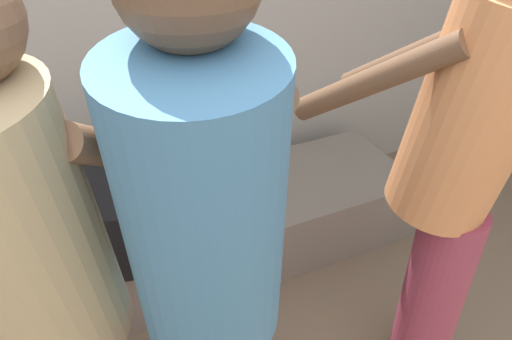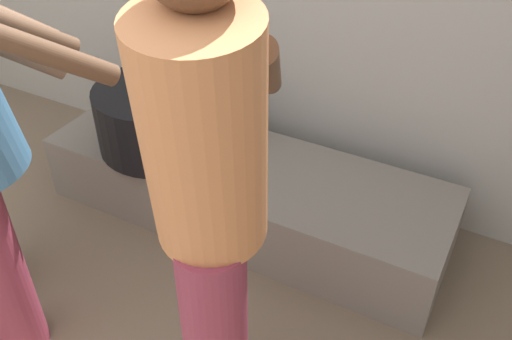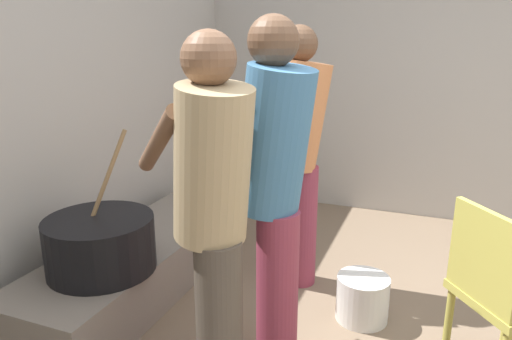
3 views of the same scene
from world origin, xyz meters
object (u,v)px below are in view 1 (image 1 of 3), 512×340
cooking_pot_main (124,204)px  cook_in_orange_shirt (457,167)px  cook_in_blue_shirt (209,279)px  cook_in_tan_shirt (43,297)px

cooking_pot_main → cook_in_orange_shirt: bearing=-45.5°
cook_in_orange_shirt → cook_in_blue_shirt: 0.80m
cook_in_blue_shirt → cooking_pot_main: bearing=92.2°
cook_in_orange_shirt → cook_in_blue_shirt: size_ratio=0.99×
cook_in_orange_shirt → cooking_pot_main: bearing=134.5°
cooking_pot_main → cook_in_orange_shirt: 1.27m
cooking_pot_main → cook_in_blue_shirt: bearing=-87.8°
cook_in_blue_shirt → cook_in_tan_shirt: size_ratio=1.04×
cooking_pot_main → cook_in_blue_shirt: size_ratio=0.46×
cook_in_blue_shirt → cook_in_tan_shirt: cook_in_blue_shirt is taller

